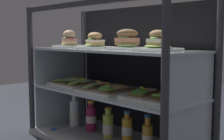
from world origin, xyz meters
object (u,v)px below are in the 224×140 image
object	(u,v)px
open_sandwich_tray_far_right	(156,95)
juice_bottle_front_left_end	(127,130)
juice_bottle_front_right_end	(147,137)
kitchen_scissors	(56,129)
juice_bottle_back_center	(74,113)
juice_bottle_tucked_behind	(108,126)
juice_bottle_back_right	(91,118)
plated_roll_sandwich_near_right_corner	(69,41)
plated_roll_sandwich_right_of_center	(158,44)
open_sandwich_tray_right_of_center	(75,82)
plated_roll_sandwich_far_right	(128,41)
open_sandwich_tray_far_left	(107,89)
plated_roll_sandwich_mid_right	(95,42)

from	to	relation	value
open_sandwich_tray_far_right	juice_bottle_front_left_end	bearing A→B (deg)	174.28
juice_bottle_front_right_end	kitchen_scissors	world-z (taller)	juice_bottle_front_right_end
juice_bottle_back_center	juice_bottle_tucked_behind	world-z (taller)	juice_bottle_back_center
juice_bottle_back_right	juice_bottle_front_left_end	xyz separation A→B (m)	(0.36, -0.01, -0.00)
plated_roll_sandwich_near_right_corner	kitchen_scissors	size ratio (longest dim) A/B	1.14
plated_roll_sandwich_right_of_center	open_sandwich_tray_right_of_center	xyz separation A→B (m)	(-0.75, 0.00, -0.29)
open_sandwich_tray_far_right	juice_bottle_tucked_behind	size ratio (longest dim) A/B	1.60
plated_roll_sandwich_far_right	open_sandwich_tray_far_right	xyz separation A→B (m)	(0.23, -0.01, -0.29)
open_sandwich_tray_far_left	juice_bottle_back_right	distance (m)	0.35
juice_bottle_front_left_end	juice_bottle_front_right_end	xyz separation A→B (m)	(0.17, -0.00, -0.01)
juice_bottle_back_right	kitchen_scissors	distance (m)	0.28
open_sandwich_tray_far_right	juice_bottle_back_center	bearing A→B (deg)	178.40
plated_roll_sandwich_far_right	kitchen_scissors	world-z (taller)	plated_roll_sandwich_far_right
plated_roll_sandwich_mid_right	juice_bottle_back_center	size ratio (longest dim) A/B	0.76
open_sandwich_tray_far_left	open_sandwich_tray_far_right	world-z (taller)	open_sandwich_tray_far_right
plated_roll_sandwich_right_of_center	plated_roll_sandwich_near_right_corner	bearing A→B (deg)	-178.69
juice_bottle_back_center	kitchen_scissors	bearing A→B (deg)	-97.13
juice_bottle_back_center	juice_bottle_front_right_end	xyz separation A→B (m)	(0.71, 0.00, -0.02)
open_sandwich_tray_right_of_center	open_sandwich_tray_far_right	world-z (taller)	open_sandwich_tray_far_right
plated_roll_sandwich_near_right_corner	kitchen_scissors	xyz separation A→B (m)	(-0.05, -0.09, -0.63)
open_sandwich_tray_right_of_center	kitchen_scissors	xyz separation A→B (m)	(-0.08, -0.11, -0.34)
plated_roll_sandwich_mid_right	juice_bottle_back_right	world-z (taller)	plated_roll_sandwich_mid_right
open_sandwich_tray_right_of_center	juice_bottle_front_right_end	distance (m)	0.70
open_sandwich_tray_far_left	plated_roll_sandwich_mid_right	bearing A→B (deg)	173.80
plated_roll_sandwich_near_right_corner	juice_bottle_tucked_behind	world-z (taller)	plated_roll_sandwich_near_right_corner
open_sandwich_tray_far_left	juice_bottle_front_right_end	distance (m)	0.39
plated_roll_sandwich_right_of_center	open_sandwich_tray_far_right	size ratio (longest dim) A/B	0.63
open_sandwich_tray_right_of_center	juice_bottle_back_center	xyz separation A→B (m)	(-0.06, 0.04, -0.24)
plated_roll_sandwich_right_of_center	juice_bottle_back_right	world-z (taller)	plated_roll_sandwich_right_of_center
juice_bottle_tucked_behind	kitchen_scissors	distance (m)	0.42
open_sandwich_tray_right_of_center	open_sandwich_tray_far_left	bearing A→B (deg)	-1.84
plated_roll_sandwich_mid_right	open_sandwich_tray_far_right	world-z (taller)	plated_roll_sandwich_mid_right
plated_roll_sandwich_mid_right	juice_bottle_back_right	size ratio (longest dim) A/B	0.86
juice_bottle_front_left_end	plated_roll_sandwich_mid_right	bearing A→B (deg)	-171.41
open_sandwich_tray_far_left	open_sandwich_tray_far_right	bearing A→B (deg)	4.56
plated_roll_sandwich_mid_right	plated_roll_sandwich_right_of_center	size ratio (longest dim) A/B	0.94
open_sandwich_tray_far_right	open_sandwich_tray_right_of_center	bearing A→B (deg)	-178.59
plated_roll_sandwich_near_right_corner	juice_bottle_front_left_end	bearing A→B (deg)	7.05
plated_roll_sandwich_far_right	juice_bottle_back_center	world-z (taller)	plated_roll_sandwich_far_right
plated_roll_sandwich_near_right_corner	open_sandwich_tray_far_left	bearing A→B (deg)	1.34
juice_bottle_back_right	juice_bottle_front_left_end	distance (m)	0.36
open_sandwich_tray_right_of_center	juice_bottle_front_right_end	world-z (taller)	open_sandwich_tray_right_of_center
juice_bottle_front_left_end	open_sandwich_tray_far_left	bearing A→B (deg)	-156.06
plated_roll_sandwich_mid_right	juice_bottle_back_center	world-z (taller)	plated_roll_sandwich_mid_right
juice_bottle_front_left_end	kitchen_scissors	xyz separation A→B (m)	(-0.56, -0.16, -0.08)
open_sandwich_tray_far_left	open_sandwich_tray_far_right	size ratio (longest dim) A/B	1.00
plated_roll_sandwich_far_right	open_sandwich_tray_far_right	distance (m)	0.38
juice_bottle_tucked_behind	juice_bottle_back_center	bearing A→B (deg)	-179.05
open_sandwich_tray_right_of_center	juice_bottle_front_left_end	bearing A→B (deg)	5.06
juice_bottle_front_right_end	plated_roll_sandwich_near_right_corner	bearing A→B (deg)	-174.89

